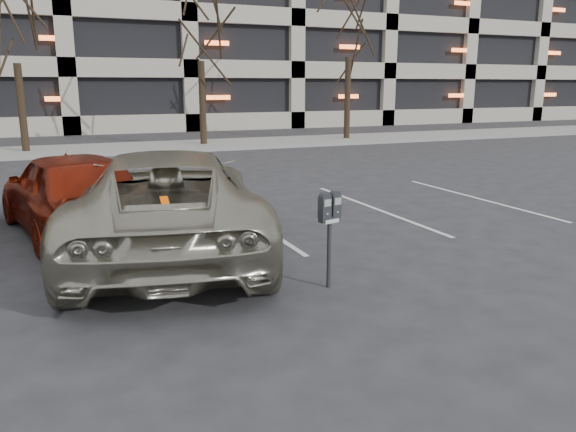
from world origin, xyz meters
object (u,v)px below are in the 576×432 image
at_px(tree_c, 199,6).
at_px(suv_silver, 168,202).
at_px(parking_meter, 330,216).
at_px(tree_d, 350,4).
at_px(car_red, 72,192).
at_px(tree_b, 11,5).

distance_m(tree_c, suv_silver, 16.63).
height_order(parking_meter, suv_silver, suv_silver).
bearing_deg(tree_d, car_red, -133.62).
height_order(tree_b, suv_silver, tree_b).
distance_m(tree_c, tree_d, 7.01).
bearing_deg(car_red, suv_silver, 114.64).
relative_size(parking_meter, car_red, 0.28).
bearing_deg(tree_c, tree_b, 180.00).
bearing_deg(parking_meter, tree_b, 89.68).
bearing_deg(suv_silver, tree_d, -115.77).
relative_size(tree_c, car_red, 1.77).
xyz_separation_m(tree_d, suv_silver, (-11.50, -15.23, -5.37)).
bearing_deg(suv_silver, parking_meter, 135.09).
relative_size(tree_c, tree_d, 0.93).
bearing_deg(car_red, tree_c, -125.57).
bearing_deg(tree_b, suv_silver, -80.67).
bearing_deg(car_red, parking_meter, 112.94).
xyz_separation_m(tree_c, tree_d, (7.00, 0.00, 0.45)).
height_order(tree_c, tree_d, tree_d).
bearing_deg(tree_b, parking_meter, -76.89).
xyz_separation_m(tree_c, suv_silver, (-4.50, -15.23, -4.93)).
height_order(suv_silver, car_red, suv_silver).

